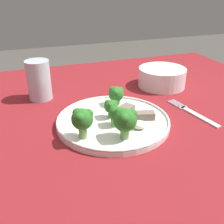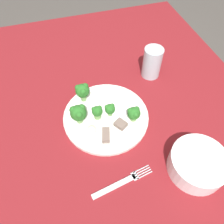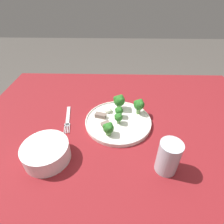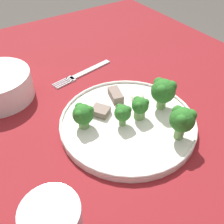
{
  "view_description": "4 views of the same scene",
  "coord_description": "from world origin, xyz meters",
  "views": [
    {
      "loc": [
        -0.18,
        -0.58,
        1.03
      ],
      "look_at": [
        0.01,
        -0.06,
        0.75
      ],
      "focal_mm": 42.0,
      "sensor_mm": 36.0,
      "label": 1
    },
    {
      "loc": [
        0.43,
        -0.14,
        1.3
      ],
      "look_at": [
        0.02,
        -0.01,
        0.73
      ],
      "focal_mm": 35.0,
      "sensor_mm": 36.0,
      "label": 2
    },
    {
      "loc": [
        0.03,
        0.54,
        1.21
      ],
      "look_at": [
        0.05,
        -0.06,
        0.75
      ],
      "focal_mm": 28.0,
      "sensor_mm": 36.0,
      "label": 3
    },
    {
      "loc": [
        -0.29,
        0.21,
        1.09
      ],
      "look_at": [
        0.04,
        -0.01,
        0.74
      ],
      "focal_mm": 42.0,
      "sensor_mm": 36.0,
      "label": 4
    }
  ],
  "objects": [
    {
      "name": "ground_plane",
      "position": [
        0.0,
        0.0,
        0.0
      ],
      "size": [
        8.0,
        8.0,
        0.0
      ],
      "primitive_type": "plane",
      "color": "#4C4742"
    },
    {
      "name": "table",
      "position": [
        0.0,
        0.0,
        0.62
      ],
      "size": [
        1.3,
        1.02,
        0.71
      ],
      "color": "maroon",
      "rests_on": "ground_plane"
    },
    {
      "name": "dinner_plate",
      "position": [
        0.02,
        -0.03,
        0.72
      ],
      "size": [
        0.28,
        0.28,
        0.02
      ],
      "color": "white",
      "rests_on": "table"
    },
    {
      "name": "fork",
      "position": [
        0.24,
        -0.05,
        0.71
      ],
      "size": [
        0.05,
        0.18,
        0.0
      ],
      "color": "silver",
      "rests_on": "table"
    },
    {
      "name": "cream_bowl",
      "position": [
        0.26,
        0.16,
        0.74
      ],
      "size": [
        0.16,
        0.16,
        0.06
      ],
      "color": "white",
      "rests_on": "table"
    },
    {
      "name": "drinking_glass",
      "position": [
        -0.13,
        0.19,
        0.76
      ],
      "size": [
        0.07,
        0.07,
        0.12
      ],
      "color": "#B2C1CC",
      "rests_on": "table"
    },
    {
      "name": "broccoli_floret_near_rim_left",
      "position": [
        0.06,
        0.05,
        0.75
      ],
      "size": [
        0.04,
        0.04,
        0.05
      ],
      "color": "#709E56",
      "rests_on": "dinner_plate"
    },
    {
      "name": "broccoli_floret_center_left",
      "position": [
        -0.07,
        -0.09,
        0.77
      ],
      "size": [
        0.05,
        0.05,
        0.07
      ],
      "color": "#709E56",
      "rests_on": "dinner_plate"
    },
    {
      "name": "broccoli_floret_back_left",
      "position": [
        0.02,
        -0.02,
        0.75
      ],
      "size": [
        0.03,
        0.03,
        0.05
      ],
      "color": "#709E56",
      "rests_on": "dinner_plate"
    },
    {
      "name": "broccoli_floret_front_left",
      "position": [
        0.02,
        -0.06,
        0.75
      ],
      "size": [
        0.04,
        0.03,
        0.05
      ],
      "color": "#709E56",
      "rests_on": "dinner_plate"
    },
    {
      "name": "broccoli_floret_center_back",
      "position": [
        0.02,
        -0.12,
        0.76
      ],
      "size": [
        0.05,
        0.05,
        0.07
      ],
      "color": "#709E56",
      "rests_on": "dinner_plate"
    },
    {
      "name": "meat_slice_front_slice",
      "position": [
        0.1,
        -0.06,
        0.73
      ],
      "size": [
        0.05,
        0.04,
        0.02
      ],
      "color": "#756056",
      "rests_on": "dinner_plate"
    },
    {
      "name": "meat_slice_middle_slice",
      "position": [
        0.07,
        -0.0,
        0.73
      ],
      "size": [
        0.05,
        0.04,
        0.02
      ],
      "color": "#756056",
      "rests_on": "dinner_plate"
    },
    {
      "name": "sauce_dollop",
      "position": [
        0.07,
        -0.09,
        0.73
      ],
      "size": [
        0.03,
        0.03,
        0.02
      ],
      "color": "silver",
      "rests_on": "dinner_plate"
    }
  ]
}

